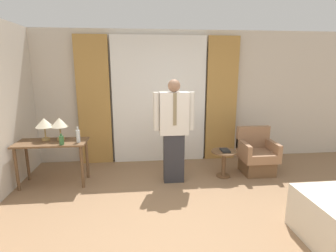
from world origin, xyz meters
TOP-DOWN VIEW (x-y plane):
  - ground_plane at (0.00, 0.00)m, footprint 16.00×16.00m
  - wall_back at (0.00, 2.84)m, footprint 10.00×0.06m
  - curtain_sheer_center at (0.00, 2.71)m, footprint 1.90×0.06m
  - curtain_drape_left at (-1.32, 2.71)m, footprint 0.65×0.06m
  - curtain_drape_right at (1.32, 2.71)m, footprint 0.65×0.06m
  - desk at (-1.88, 1.74)m, footprint 1.15×0.54m
  - table_lamp_left at (-2.00, 1.84)m, footprint 0.29×0.29m
  - table_lamp_right at (-1.76, 1.84)m, footprint 0.29×0.29m
  - bottle_near_edge at (-1.42, 1.65)m, footprint 0.06×0.06m
  - bottle_by_lamp at (-1.66, 1.54)m, footprint 0.07×0.07m
  - person at (0.17, 1.63)m, footprint 0.69×0.23m
  - armchair at (1.77, 1.85)m, footprint 0.64×0.60m
  - side_table at (1.10, 1.73)m, footprint 0.46×0.46m
  - book at (1.11, 1.71)m, footprint 0.14×0.22m

SIDE VIEW (x-z plane):
  - ground_plane at x=0.00m, z-range 0.00..0.00m
  - armchair at x=1.77m, z-range -0.10..0.75m
  - side_table at x=1.10m, z-range 0.09..0.58m
  - book at x=1.11m, z-range 0.49..0.52m
  - desk at x=-1.88m, z-range 0.26..1.01m
  - bottle_by_lamp at x=-1.66m, z-range 0.74..0.92m
  - bottle_near_edge at x=-1.42m, z-range 0.73..0.99m
  - person at x=0.17m, z-range 0.07..1.85m
  - table_lamp_left at x=-2.00m, z-range 0.85..1.23m
  - table_lamp_right at x=-1.76m, z-range 0.85..1.23m
  - curtain_sheer_center at x=0.00m, z-range 0.00..2.58m
  - curtain_drape_left at x=-1.32m, z-range 0.00..2.58m
  - curtain_drape_right at x=1.32m, z-range 0.00..2.58m
  - wall_back at x=0.00m, z-range 0.00..2.70m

